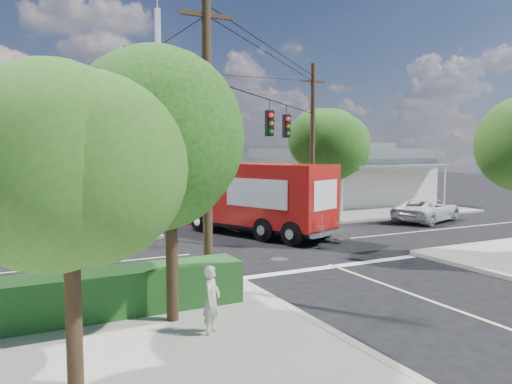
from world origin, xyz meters
TOP-DOWN VIEW (x-y plane):
  - ground at (0.00, 0.00)m, footprint 120.00×120.00m
  - sidewalk_ne at (10.88, 10.88)m, footprint 14.12×14.12m
  - road_markings at (0.00, -1.47)m, footprint 32.00×32.00m
  - building_ne at (12.50, 11.97)m, footprint 11.80×10.20m
  - radio_tower at (0.50, 20.00)m, footprint 0.80×0.80m
  - tree_sw_front at (-6.99, -7.54)m, footprint 3.88×3.78m
  - tree_sw_back at (-9.49, -10.04)m, footprint 3.56×3.42m
  - tree_ne_front at (7.21, 6.76)m, footprint 4.21×4.14m
  - tree_ne_back at (9.81, 8.96)m, footprint 3.77×3.66m
  - palm_nw_front at (-7.50, 7.50)m, footprint 3.01×3.08m
  - palm_nw_back at (-9.50, 9.00)m, footprint 3.01×3.08m
  - utility_poles at (-1.58, 1.60)m, footprint 12.00×10.68m
  - picket_fence at (-7.80, -5.60)m, footprint 5.94×0.06m
  - hedge_sw at (-8.00, -6.40)m, footprint 6.20×1.20m
  - vending_boxes at (6.50, 6.20)m, footprint 1.90×0.50m
  - delivery_truck at (0.56, 2.56)m, footprint 5.30×8.39m
  - parked_car at (11.30, 2.40)m, footprint 5.47×3.85m
  - pedestrian at (-6.48, -8.72)m, footprint 0.65×0.66m

SIDE VIEW (x-z plane):
  - ground at x=0.00m, z-range 0.00..0.00m
  - road_markings at x=0.00m, z-range 0.00..0.01m
  - sidewalk_ne at x=10.88m, z-range 0.00..0.14m
  - picket_fence at x=-7.80m, z-range 0.18..1.18m
  - hedge_sw at x=-8.00m, z-range 0.14..1.24m
  - vending_boxes at x=6.50m, z-range 0.14..1.24m
  - parked_car at x=11.30m, z-range 0.00..1.39m
  - pedestrian at x=-6.48m, z-range 0.14..1.67m
  - delivery_truck at x=0.56m, z-range 0.03..3.54m
  - building_ne at x=12.50m, z-range 0.07..4.57m
  - tree_sw_back at x=-9.49m, z-range 1.19..6.60m
  - tree_ne_back at x=9.81m, z-range 1.27..7.10m
  - tree_sw_front at x=-6.99m, z-range 1.32..7.35m
  - palm_nw_back at x=-9.50m, z-range 2.08..7.27m
  - utility_poles at x=-1.58m, z-range 0.17..9.17m
  - tree_ne_front at x=7.21m, z-range 1.44..8.09m
  - palm_nw_front at x=-7.50m, z-range 2.25..7.84m
  - radio_tower at x=0.50m, z-range -2.86..14.14m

